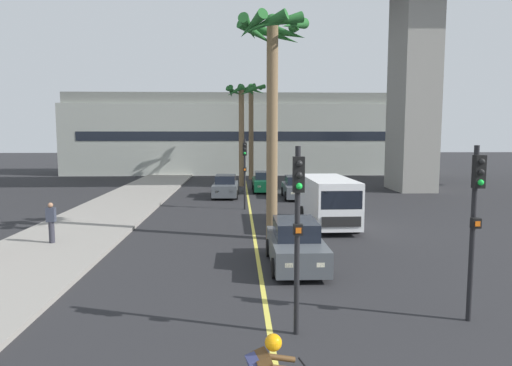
% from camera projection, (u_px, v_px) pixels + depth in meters
% --- Properties ---
extents(sidewalk_left, '(4.80, 80.00, 0.15)m').
position_uv_depth(sidewalk_left, '(70.00, 236.00, 19.68)').
color(sidewalk_left, gray).
rests_on(sidewalk_left, ground).
extents(lane_stripe_center, '(0.14, 56.00, 0.01)m').
position_uv_depth(lane_stripe_center, '(250.00, 207.00, 27.95)').
color(lane_stripe_center, '#DBCC4C').
rests_on(lane_stripe_center, ground).
extents(pier_building_backdrop, '(39.91, 8.04, 8.99)m').
position_uv_depth(pier_building_backdrop, '(244.00, 135.00, 52.87)').
color(pier_building_backdrop, '#ADB2A8').
rests_on(pier_building_backdrop, ground).
extents(car_queue_front, '(1.87, 4.12, 1.56)m').
position_uv_depth(car_queue_front, '(296.00, 188.00, 31.78)').
color(car_queue_front, '#4C5156').
rests_on(car_queue_front, ground).
extents(car_queue_second, '(1.84, 4.10, 1.56)m').
position_uv_depth(car_queue_second, '(296.00, 245.00, 15.36)').
color(car_queue_second, '#4C5156').
rests_on(car_queue_second, ground).
extents(car_queue_third, '(1.92, 4.14, 1.56)m').
position_uv_depth(car_queue_third, '(225.00, 187.00, 32.48)').
color(car_queue_third, '#4C5156').
rests_on(car_queue_third, ground).
extents(car_queue_fourth, '(1.85, 4.11, 1.56)m').
position_uv_depth(car_queue_fourth, '(264.00, 182.00, 35.58)').
color(car_queue_fourth, '#0C4728').
rests_on(car_queue_fourth, ground).
extents(delivery_van, '(2.24, 5.29, 2.36)m').
position_uv_depth(delivery_van, '(328.00, 200.00, 21.92)').
color(delivery_van, white).
rests_on(delivery_van, ground).
extents(traffic_light_median_near, '(0.24, 0.37, 4.20)m').
position_uv_depth(traffic_light_median_near, '(298.00, 215.00, 9.80)').
color(traffic_light_median_near, black).
rests_on(traffic_light_median_near, ground).
extents(traffic_light_right_far_corner, '(0.24, 0.37, 4.20)m').
position_uv_depth(traffic_light_right_far_corner, '(475.00, 209.00, 10.53)').
color(traffic_light_right_far_corner, black).
rests_on(traffic_light_right_far_corner, ground).
extents(traffic_light_median_far, '(0.24, 0.37, 4.20)m').
position_uv_depth(traffic_light_median_far, '(245.00, 164.00, 26.76)').
color(traffic_light_median_far, black).
rests_on(traffic_light_median_far, ground).
extents(palm_tree_near_median, '(2.93, 3.06, 9.42)m').
position_uv_depth(palm_tree_near_median, '(251.00, 109.00, 44.63)').
color(palm_tree_near_median, brown).
rests_on(palm_tree_near_median, ground).
extents(palm_tree_mid_median, '(3.07, 3.05, 9.33)m').
position_uv_depth(palm_tree_mid_median, '(273.00, 67.00, 18.65)').
color(palm_tree_mid_median, brown).
rests_on(palm_tree_mid_median, ground).
extents(palm_tree_far_median, '(2.75, 2.84, 8.71)m').
position_uv_depth(palm_tree_far_median, '(241.00, 112.00, 38.66)').
color(palm_tree_far_median, brown).
rests_on(palm_tree_far_median, ground).
extents(pedestrian_near_crosswalk, '(0.34, 0.22, 1.62)m').
position_uv_depth(pedestrian_near_crosswalk, '(51.00, 222.00, 18.01)').
color(pedestrian_near_crosswalk, '#2D2D38').
rests_on(pedestrian_near_crosswalk, sidewalk_left).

